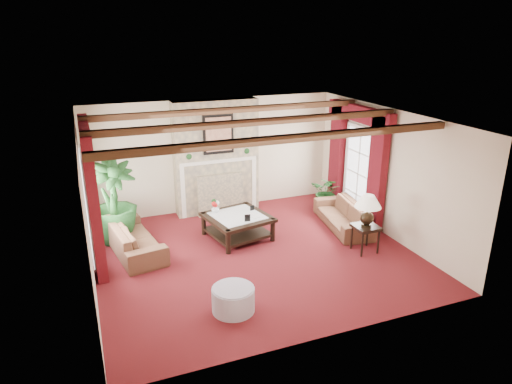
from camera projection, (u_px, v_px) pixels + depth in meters
name	position (u px, v px, depth m)	size (l,w,h in m)	color
floor	(255.00, 255.00, 9.00)	(6.00, 6.00, 0.00)	#3E0B0B
ceiling	(255.00, 119.00, 8.10)	(6.00, 6.00, 0.00)	white
back_wall	(214.00, 155.00, 10.96)	(6.00, 0.02, 2.70)	beige
left_wall	(86.00, 212.00, 7.52)	(0.02, 5.50, 2.70)	beige
right_wall	(388.00, 173.00, 9.58)	(0.02, 5.50, 2.70)	beige
ceiling_beams	(255.00, 122.00, 8.12)	(6.00, 3.00, 0.12)	#331D10
fireplace	(215.00, 100.00, 10.33)	(2.00, 0.52, 2.70)	tan
french_door_left	(80.00, 152.00, 8.15)	(0.10, 1.10, 2.16)	white
french_door_right	(363.00, 128.00, 10.18)	(0.10, 1.10, 2.16)	white
curtains_left	(84.00, 128.00, 8.05)	(0.20, 2.40, 2.55)	#430812
curtains_right	(360.00, 109.00, 10.00)	(0.20, 2.40, 2.55)	#430812
sofa_left	(133.00, 233.00, 9.04)	(0.90, 2.07, 0.78)	#360E15
sofa_right	(344.00, 211.00, 10.18)	(0.84, 1.96, 0.74)	#360E15
potted_palm	(115.00, 218.00, 9.50)	(1.35, 1.92, 0.97)	black
small_plant	(327.00, 196.00, 11.29)	(1.10, 1.08, 0.64)	black
coffee_table	(238.00, 227.00, 9.67)	(1.23, 1.23, 0.50)	black
side_table	(365.00, 238.00, 9.07)	(0.47, 0.47, 0.55)	black
ottoman	(233.00, 299.00, 7.15)	(0.68, 0.68, 0.40)	#A2A0B5
table_lamp	(367.00, 210.00, 8.87)	(0.52, 0.52, 0.66)	black
flower_vase	(215.00, 209.00, 9.74)	(0.19, 0.19, 0.17)	silver
book	(251.00, 212.00, 9.42)	(0.19, 0.14, 0.29)	black
photo_frame_a	(247.00, 218.00, 9.26)	(0.12, 0.02, 0.16)	black
photo_frame_b	(252.00, 208.00, 9.84)	(0.10, 0.02, 0.12)	black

